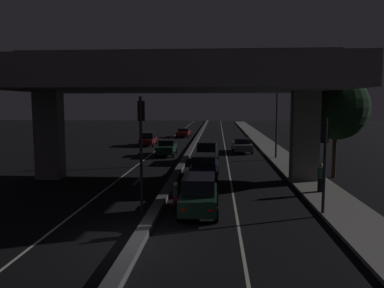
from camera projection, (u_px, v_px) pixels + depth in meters
The scene contains 19 objects.
ground_plane at pixel (138, 245), 13.92m from camera, with size 200.00×200.00×0.00m, color black.
lane_line_left_inner at pixel (165, 143), 48.89m from camera, with size 0.12×126.00×0.00m, color beige.
lane_line_right_inner at pixel (224, 144), 48.37m from camera, with size 0.12×126.00×0.00m, color beige.
median_divider at pixel (195, 143), 48.61m from camera, with size 0.53×126.00×0.29m, color #4C4C51.
sidewalk_right at pixel (273, 150), 41.07m from camera, with size 2.65×126.00×0.17m, color gray.
elevated_overpass at pixel (174, 80), 24.96m from camera, with size 21.79×12.31×8.80m.
traffic_light_left_of_median at pixel (141, 134), 17.69m from camera, with size 0.30×0.49×5.56m.
traffic_light_right_of_median at pixel (324, 150), 17.19m from camera, with size 0.30×0.49×4.58m.
street_lamp at pixel (273, 106), 34.53m from camera, with size 2.66×0.32×8.42m.
car_dark_green_lead at pixel (199, 194), 17.81m from camera, with size 1.87×4.05×1.82m.
car_dark_blue_second at pixel (205, 166), 26.32m from camera, with size 2.04×4.25×1.64m.
car_dark_green_third at pixel (207, 151), 33.65m from camera, with size 2.11×4.35×1.84m.
car_grey_fourth at pixel (242, 145), 40.03m from camera, with size 2.11×4.37×1.51m.
car_dark_green_lead_oncoming at pixel (167, 148), 37.88m from camera, with size 1.93×4.71×1.56m.
car_dark_red_second_oncoming at pixel (148, 139), 46.61m from camera, with size 1.90×4.48×1.64m.
car_dark_red_third_oncoming at pixel (184, 133), 57.97m from camera, with size 2.10×4.28×1.36m.
motorcycle_red_filtering_near at pixel (176, 198), 18.47m from camera, with size 0.34×1.87×1.40m.
pedestrian_on_sidewalk at pixel (321, 178), 21.51m from camera, with size 0.40×0.40×1.64m.
roadside_tree_kerbside_near at pixel (336, 108), 25.95m from camera, with size 4.51×4.51×7.21m.
Camera 1 is at (2.93, -13.26, 5.25)m, focal length 35.00 mm.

